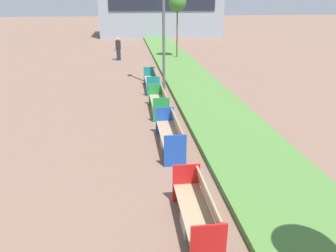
# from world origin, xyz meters

# --- Properties ---
(planter_grass_strip) EXTENTS (2.80, 120.00, 0.18)m
(planter_grass_strip) POSITION_xyz_m (3.20, 12.00, 0.09)
(planter_grass_strip) COLOR #4C7A38
(planter_grass_strip) RESTS_ON ground
(building_backdrop) EXTENTS (14.16, 6.94, 6.51)m
(building_backdrop) POSITION_xyz_m (4.00, 43.95, 3.26)
(building_backdrop) COLOR #939EAD
(building_backdrop) RESTS_ON ground
(bench_red_frame) EXTENTS (0.65, 2.12, 0.94)m
(bench_red_frame) POSITION_xyz_m (0.94, 7.39, 0.37)
(bench_red_frame) COLOR #9E9B96
(bench_red_frame) RESTS_ON ground
(bench_blue_frame) EXTENTS (0.65, 2.46, 0.94)m
(bench_blue_frame) POSITION_xyz_m (0.94, 11.32, 0.38)
(bench_blue_frame) COLOR #9E9B96
(bench_blue_frame) RESTS_ON ground
(bench_green_frame) EXTENTS (0.65, 2.21, 0.94)m
(bench_green_frame) POSITION_xyz_m (0.94, 14.72, 0.37)
(bench_green_frame) COLOR #9E9B96
(bench_green_frame) RESTS_ON ground
(bench_teal_frame) EXTENTS (0.65, 2.36, 0.94)m
(bench_teal_frame) POSITION_xyz_m (0.94, 18.29, 0.38)
(bench_teal_frame) COLOR #9E9B96
(bench_teal_frame) RESTS_ON ground
(sapling_tree_far) EXTENTS (1.29, 1.29, 4.69)m
(sapling_tree_far) POSITION_xyz_m (3.53, 26.86, 4.01)
(sapling_tree_far) COLOR brown
(sapling_tree_far) RESTS_ON ground
(pedestrian_walking) EXTENTS (0.53, 0.24, 1.66)m
(pedestrian_walking) POSITION_xyz_m (-0.85, 27.03, 0.84)
(pedestrian_walking) COLOR #232633
(pedestrian_walking) RESTS_ON ground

